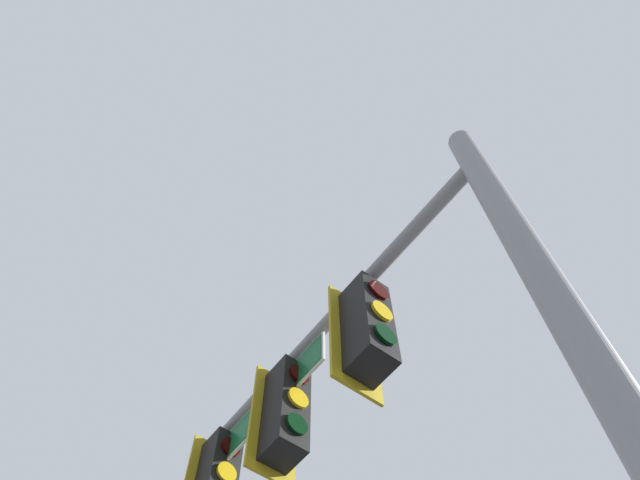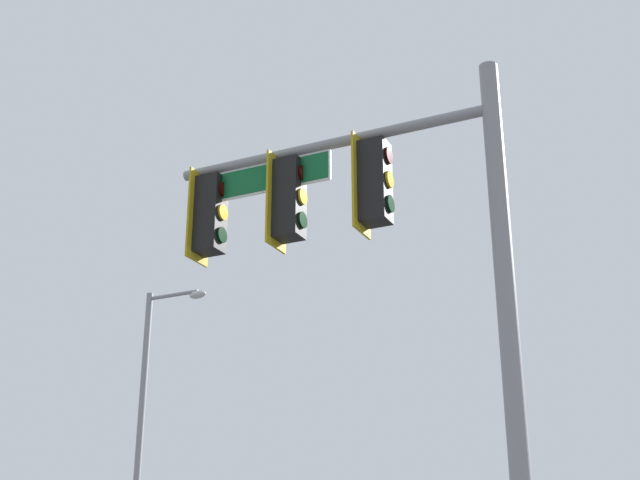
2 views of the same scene
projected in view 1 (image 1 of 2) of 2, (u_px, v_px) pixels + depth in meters
signal_pole_near at (363, 402)px, 4.70m from camera, size 4.43×1.25×7.20m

